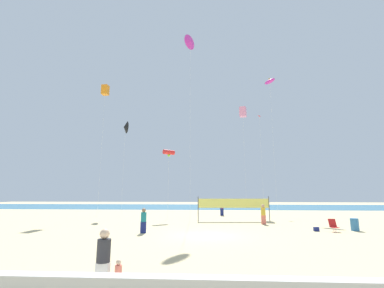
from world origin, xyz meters
The scene contains 18 objects.
ground_plane centered at (0.00, 0.00, 0.00)m, with size 120.00×120.00×0.00m, color #D1BC89.
ocean_band centered at (0.00, 35.17, 0.00)m, with size 120.00×20.00×0.01m, color teal.
mother_figure centered at (-3.00, -10.01, 0.93)m, with size 0.40×0.40×1.73m.
toddler_figure centered at (-2.51, -10.09, 0.48)m, with size 0.20×0.20×0.89m.
beachgoer_teal_shirt centered at (-4.47, 0.78, 0.91)m, with size 0.39×0.39×1.70m.
beachgoer_mustard_shirt centered at (5.05, 6.49, 0.93)m, with size 0.40×0.40×1.74m.
beachgoer_plum_shirt centered at (1.80, 15.28, 0.99)m, with size 0.42×0.42×1.85m.
folding_beach_chair centered at (9.19, 2.26, 0.47)m, with size 0.52×0.65×0.89m.
trash_barrel centered at (10.99, 2.84, 0.45)m, with size 0.56×0.56×0.89m, color teal.
volleyball_net centered at (2.67, 9.00, 1.63)m, with size 7.21×0.63×2.40m.
beach_handbag centered at (8.02, 2.42, 0.15)m, with size 0.37×0.19×0.30m, color navy.
kite_red_diamond centered at (7.90, 19.70, 13.27)m, with size 0.49×0.49×14.15m.
kite_black_delta centered at (-10.58, 14.31, 11.15)m, with size 1.21×1.57×11.96m.
kite_magenta_inflatable centered at (9.31, 18.25, 18.74)m, with size 1.66×1.49×19.23m.
kite_magenta_delta centered at (-1.74, 9.07, 19.78)m, with size 1.25×1.57×20.69m.
kite_orange_box centered at (-13.22, 13.45, 16.00)m, with size 0.85×0.85×16.66m.
kite_red_tube centered at (-4.28, 10.90, 7.25)m, with size 1.36×1.27×7.55m.
kite_pink_box centered at (5.41, 19.35, 14.53)m, with size 1.15×1.15×15.27m.
Camera 1 is at (0.09, -17.93, 2.80)m, focal length 24.27 mm.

